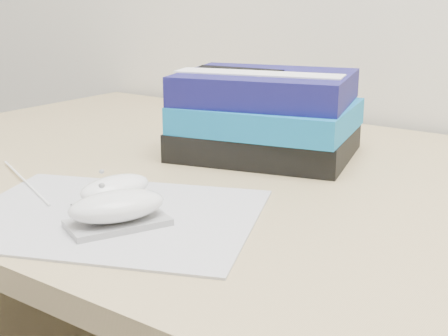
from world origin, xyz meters
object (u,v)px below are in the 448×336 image
Objects in this scene: mouse_front at (117,209)px; book_stack at (266,115)px; desk at (345,327)px; pouch at (240,109)px; mouse_rear at (115,190)px.

mouse_front is 0.40× the size of book_stack.
desk is at bearing -10.66° from book_stack.
mouse_front is 0.37m from book_stack.
desk is 10.57× the size of pouch.
mouse_rear is at bearing 136.71° from mouse_front.
pouch is at bearing 168.99° from desk.
pouch is (-0.22, 0.04, 0.30)m from desk.
pouch reaches higher than mouse_front.
mouse_front is (-0.13, -0.33, 0.26)m from desk.
pouch is (-0.09, 0.37, 0.04)m from mouse_front.
desk is 0.44m from mouse_front.
book_stack is (-0.04, 0.36, 0.04)m from mouse_front.
mouse_rear is at bearing -83.01° from pouch.
desk is 5.22× the size of book_stack.
mouse_front reaches higher than mouse_rear.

